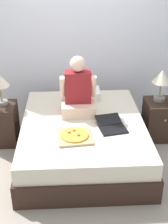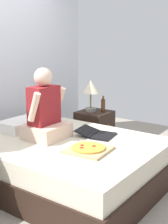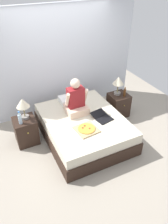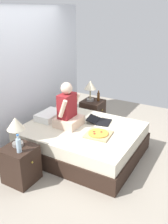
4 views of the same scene
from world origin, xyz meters
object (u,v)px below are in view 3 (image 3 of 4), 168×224
object	(u,v)px
beer_bottle	(125,93)
pizza_box	(87,129)
water_bottle	(20,119)
bed	(84,128)
nightstand_left	(26,131)
laptop	(103,117)
lamp_on_left_nightstand	(23,104)
lamp_on_right_nightstand	(118,82)
nightstand_right	(118,105)
person_seated	(76,101)

from	to	relation	value
beer_bottle	pizza_box	bearing A→B (deg)	-153.12
water_bottle	pizza_box	world-z (taller)	water_bottle
bed	nightstand_left	distance (m)	1.20
laptop	water_bottle	bearing A→B (deg)	162.66
lamp_on_left_nightstand	lamp_on_right_nightstand	bearing A→B (deg)	0.00
pizza_box	bed	bearing A→B (deg)	72.61
bed	beer_bottle	xyz separation A→B (m)	(1.21, 0.29, 0.41)
bed	nightstand_right	xyz separation A→B (m)	(1.14, 0.39, 0.03)
water_bottle	laptop	world-z (taller)	water_bottle
lamp_on_left_nightstand	lamp_on_right_nightstand	world-z (taller)	same
lamp_on_right_nightstand	water_bottle	bearing A→B (deg)	-176.55
nightstand_left	lamp_on_left_nightstand	size ratio (longest dim) A/B	1.26
water_bottle	lamp_on_right_nightstand	world-z (taller)	lamp_on_right_nightstand
laptop	lamp_on_right_nightstand	bearing A→B (deg)	39.59
pizza_box	person_seated	bearing A→B (deg)	83.83
pizza_box	lamp_on_left_nightstand	bearing A→B (deg)	139.91
nightstand_right	beer_bottle	xyz separation A→B (m)	(0.07, -0.10, 0.38)
beer_bottle	person_seated	world-z (taller)	person_seated
nightstand_right	person_seated	xyz separation A→B (m)	(-1.19, -0.14, 0.51)
person_seated	nightstand_left	bearing A→B (deg)	172.61
water_bottle	lamp_on_right_nightstand	distance (m)	2.34
bed	water_bottle	world-z (taller)	water_bottle
nightstand_left	nightstand_right	distance (m)	2.27
nightstand_left	pizza_box	size ratio (longest dim) A/B	1.29
bed	lamp_on_left_nightstand	bearing A→B (deg)	158.11
nightstand_right	nightstand_left	bearing A→B (deg)	180.00
nightstand_right	water_bottle	bearing A→B (deg)	-177.81
nightstand_left	lamp_on_right_nightstand	world-z (taller)	lamp_on_right_nightstand
bed	nightstand_right	bearing A→B (deg)	18.96
bed	lamp_on_left_nightstand	distance (m)	1.34
lamp_on_left_nightstand	person_seated	world-z (taller)	person_seated
lamp_on_left_nightstand	pizza_box	distance (m)	1.33
nightstand_left	water_bottle	distance (m)	0.41
bed	nightstand_left	world-z (taller)	nightstand_left
nightstand_left	lamp_on_left_nightstand	bearing A→B (deg)	51.37
nightstand_right	lamp_on_right_nightstand	xyz separation A→B (m)	(-0.03, 0.05, 0.61)
water_bottle	nightstand_right	distance (m)	2.39
laptop	pizza_box	world-z (taller)	laptop
beer_bottle	lamp_on_left_nightstand	bearing A→B (deg)	176.27
bed	nightstand_left	bearing A→B (deg)	161.04
person_seated	pizza_box	bearing A→B (deg)	-96.17
nightstand_left	nightstand_right	xyz separation A→B (m)	(2.27, 0.00, 0.00)
water_bottle	pizza_box	bearing A→B (deg)	-31.88
water_bottle	nightstand_right	xyz separation A→B (m)	(2.35, 0.09, -0.39)
nightstand_left	laptop	distance (m)	1.61
lamp_on_right_nightstand	lamp_on_left_nightstand	bearing A→B (deg)	180.00
lamp_on_right_nightstand	nightstand_left	bearing A→B (deg)	-178.72
lamp_on_left_nightstand	nightstand_right	xyz separation A→B (m)	(2.23, -0.05, -0.61)
bed	person_seated	xyz separation A→B (m)	(-0.05, 0.25, 0.54)
person_seated	pizza_box	xyz separation A→B (m)	(-0.07, -0.63, -0.27)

